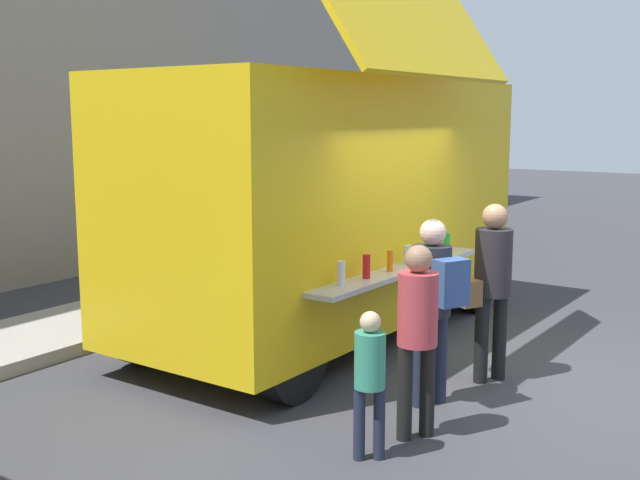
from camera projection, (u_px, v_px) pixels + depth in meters
The scene contains 7 objects.
ground_plane at pixel (511, 381), 7.79m from camera, with size 60.00×60.00×0.00m, color #38383D.
food_truck_main at pixel (331, 199), 9.19m from camera, with size 5.57×2.99×3.94m.
trash_bin at pixel (358, 236), 14.33m from camera, with size 0.60×0.60×0.85m, color #2C6235.
customer_front_ordering at pixel (491, 277), 7.62m from camera, with size 0.57×0.43×1.78m.
customer_mid_with_backpack at pixel (434, 293), 6.96m from camera, with size 0.46×0.56×1.72m.
customer_rear_waiting at pixel (417, 324), 6.27m from camera, with size 0.33×0.33×1.61m.
child_near_queue at pixel (370, 372), 5.90m from camera, with size 0.24×0.24×1.18m.
Camera 1 is at (-7.27, -2.56, 2.63)m, focal length 43.63 mm.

